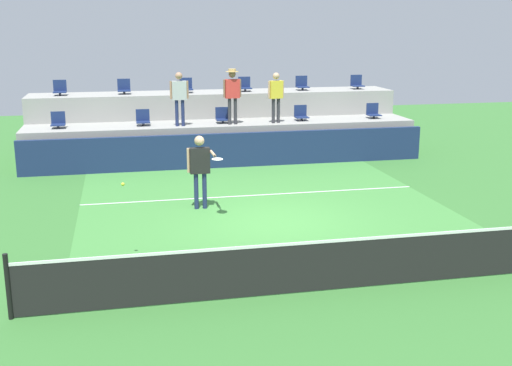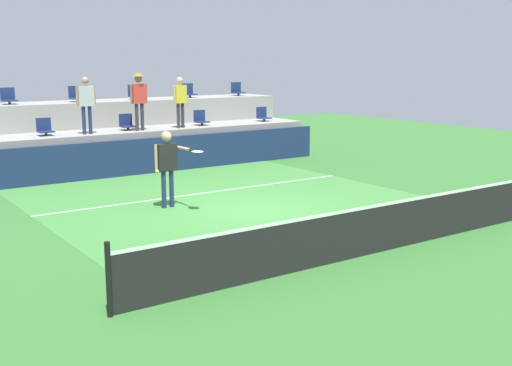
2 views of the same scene
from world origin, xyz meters
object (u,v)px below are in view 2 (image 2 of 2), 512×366
(stadium_chair_lower_right, at_px, (201,119))
(tennis_ball, at_px, (157,172))
(stadium_chair_upper_left, at_px, (8,97))
(spectator_with_hat, at_px, (139,95))
(stadium_chair_lower_far_right, at_px, (263,115))
(spectator_in_white, at_px, (86,100))
(stadium_chair_lower_left, at_px, (45,128))
(stadium_chair_upper_mid_right, at_px, (135,93))
(stadium_chair_upper_mid_left, at_px, (76,95))
(tennis_player, at_px, (168,161))
(spectator_in_grey, at_px, (180,98))
(stadium_chair_upper_far_right, at_px, (237,90))
(stadium_chair_upper_right, at_px, (189,92))
(stadium_chair_lower_center, at_px, (127,123))

(stadium_chair_lower_right, relative_size, tennis_ball, 7.65)
(stadium_chair_upper_left, relative_size, spectator_with_hat, 0.29)
(stadium_chair_lower_far_right, relative_size, spectator_in_white, 0.30)
(stadium_chair_lower_left, relative_size, stadium_chair_upper_mid_right, 1.00)
(spectator_in_white, bearing_deg, stadium_chair_upper_mid_left, 78.27)
(tennis_player, bearing_deg, spectator_in_white, 89.60)
(stadium_chair_lower_right, xyz_separation_m, stadium_chair_upper_mid_left, (-3.73, 1.80, 0.85))
(stadium_chair_upper_mid_left, height_order, spectator_in_grey, spectator_in_grey)
(stadium_chair_lower_left, xyz_separation_m, stadium_chair_lower_far_right, (7.99, 0.00, 0.00))
(stadium_chair_lower_right, xyz_separation_m, tennis_player, (-4.22, -5.80, -0.33))
(stadium_chair_upper_mid_right, relative_size, spectator_with_hat, 0.29)
(stadium_chair_upper_mid_right, relative_size, tennis_ball, 7.65)
(spectator_in_grey, bearing_deg, stadium_chair_upper_mid_right, 105.96)
(stadium_chair_lower_left, distance_m, stadium_chair_upper_mid_left, 2.57)
(tennis_player, bearing_deg, stadium_chair_upper_mid_left, 86.31)
(stadium_chair_lower_right, bearing_deg, stadium_chair_lower_left, 180.00)
(stadium_chair_upper_far_right, height_order, spectator_in_white, spectator_in_white)
(tennis_player, bearing_deg, stadium_chair_lower_far_right, 40.24)
(stadium_chair_upper_far_right, distance_m, tennis_ball, 14.01)
(stadium_chair_upper_right, relative_size, spectator_in_grey, 0.31)
(stadium_chair_lower_right, xyz_separation_m, stadium_chair_upper_left, (-5.90, 1.80, 0.85))
(spectator_in_white, bearing_deg, stadium_chair_upper_right, 24.81)
(stadium_chair_lower_left, relative_size, stadium_chair_upper_right, 1.00)
(stadium_chair_upper_right, relative_size, stadium_chair_upper_far_right, 1.00)
(stadium_chair_upper_left, relative_size, stadium_chair_upper_right, 1.00)
(stadium_chair_lower_far_right, height_order, stadium_chair_upper_far_right, stadium_chair_upper_far_right)
(stadium_chair_upper_right, xyz_separation_m, stadium_chair_upper_far_right, (2.14, 0.00, 0.00))
(stadium_chair_lower_far_right, height_order, spectator_with_hat, spectator_with_hat)
(stadium_chair_lower_center, relative_size, stadium_chair_upper_mid_left, 1.00)
(stadium_chair_lower_right, bearing_deg, stadium_chair_upper_mid_right, 131.85)
(stadium_chair_lower_far_right, distance_m, tennis_ball, 12.61)
(stadium_chair_lower_far_right, bearing_deg, stadium_chair_lower_center, 180.00)
(stadium_chair_upper_far_right, relative_size, spectator_in_white, 0.30)
(stadium_chair_upper_left, bearing_deg, stadium_chair_upper_mid_right, 0.00)
(tennis_ball, bearing_deg, spectator_in_grey, 59.65)
(spectator_in_grey, bearing_deg, stadium_chair_lower_far_right, 6.05)
(stadium_chair_lower_far_right, relative_size, spectator_with_hat, 0.29)
(tennis_ball, bearing_deg, stadium_chair_upper_far_right, 51.17)
(stadium_chair_lower_center, distance_m, stadium_chair_upper_far_right, 5.77)
(stadium_chair_upper_left, height_order, stadium_chair_upper_mid_right, same)
(stadium_chair_upper_left, xyz_separation_m, spectator_with_hat, (3.44, -2.18, 0.06))
(stadium_chair_lower_far_right, bearing_deg, tennis_ball, -133.80)
(stadium_chair_upper_left, bearing_deg, stadium_chair_lower_right, -16.98)
(spectator_with_hat, relative_size, tennis_ball, 26.62)
(stadium_chair_lower_left, height_order, tennis_ball, stadium_chair_lower_left)
(stadium_chair_lower_left, height_order, stadium_chair_upper_mid_left, stadium_chair_upper_mid_left)
(stadium_chair_lower_left, height_order, spectator_in_grey, spectator_in_grey)
(spectator_with_hat, bearing_deg, stadium_chair_lower_far_right, 4.31)
(stadium_chair_lower_left, distance_m, stadium_chair_upper_left, 2.06)
(stadium_chair_lower_center, xyz_separation_m, stadium_chair_upper_left, (-3.16, 1.80, 0.85))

